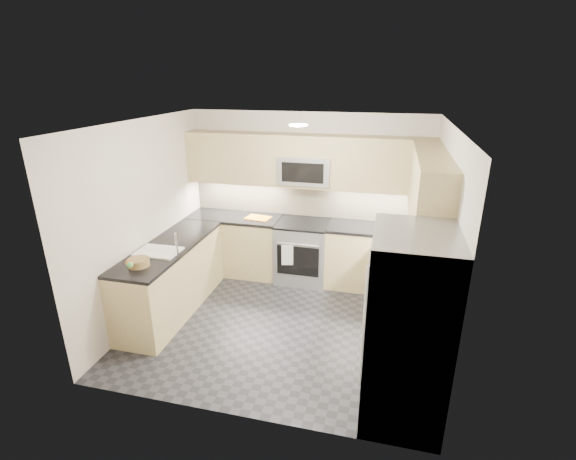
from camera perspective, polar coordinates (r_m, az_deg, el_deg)
The scene contains 36 objects.
floor at distance 5.49m, azimuth -0.90°, elevation -12.59°, with size 3.60×3.20×0.00m, color black.
ceiling at distance 4.62m, azimuth -1.07°, elevation 14.34°, with size 3.60×3.20×0.02m, color beige.
wall_back at distance 6.40m, azimuth 2.69°, elevation 4.65°, with size 3.60×0.02×2.50m, color beige.
wall_front at distance 3.54m, azimuth -7.68°, elevation -9.27°, with size 3.60×0.02×2.50m, color beige.
wall_left at distance 5.63m, azimuth -19.00°, elevation 1.28°, with size 0.02×3.20×2.50m, color beige.
wall_right at distance 4.81m, azimuth 20.24°, elevation -2.10°, with size 0.02×3.20×2.50m, color beige.
base_cab_back_left at distance 6.68m, azimuth -7.15°, elevation -2.07°, with size 1.42×0.60×0.90m, color tan.
base_cab_back_right at distance 6.28m, azimuth 11.84°, elevation -3.87°, with size 1.42×0.60×0.90m, color tan.
base_cab_right at distance 5.26m, azimuth 15.74°, elevation -9.29°, with size 0.60×1.70×0.90m, color tan.
base_cab_peninsula at distance 5.78m, azimuth -15.56°, elevation -6.45°, with size 0.60×2.00×0.90m, color tan.
countertop_back_left at distance 6.51m, azimuth -7.33°, elevation 1.75°, with size 1.42×0.63×0.04m, color black.
countertop_back_right at distance 6.11m, azimuth 12.15°, elevation 0.16°, with size 1.42×0.63×0.04m, color black.
countertop_right at distance 5.05m, azimuth 16.25°, elevation -4.65°, with size 0.63×1.70×0.04m, color black.
countertop_peninsula at distance 5.59m, azimuth -16.01°, elevation -2.14°, with size 0.63×2.00×0.04m, color black.
upper_cab_back at distance 6.10m, azimuth 2.45°, elevation 9.42°, with size 3.60×0.35×0.75m, color tan.
upper_cab_right at distance 4.88m, azimuth 18.73°, elevation 5.53°, with size 0.35×1.95×0.75m, color tan.
backsplash_back at distance 6.41m, azimuth 2.67°, elevation 4.17°, with size 3.60×0.01×0.51m, color tan.
backsplash_right at distance 5.25m, azimuth 19.67°, elevation -0.81°, with size 0.01×2.30×0.51m, color tan.
gas_range at distance 6.37m, azimuth 1.99°, elevation -3.02°, with size 0.76×0.65×0.91m, color #92959A.
range_cooktop at distance 6.20m, azimuth 2.05°, elevation 0.88°, with size 0.76×0.65×0.03m, color black.
oven_door_glass at distance 6.07m, azimuth 1.35°, elevation -4.28°, with size 0.62×0.02×0.45m, color black.
oven_handle at distance 5.95m, azimuth 1.33°, elevation -1.99°, with size 0.02×0.02×0.60m, color #B2B5BA.
microwave at distance 6.10m, azimuth 2.38°, elevation 8.23°, with size 0.76×0.40×0.40m, color #9B9FA3.
microwave_door at distance 5.90m, azimuth 1.98°, elevation 7.82°, with size 0.60×0.01×0.28m, color black.
refrigerator at distance 3.91m, azimuth 15.96°, elevation -12.80°, with size 0.70×0.90×1.80m, color gray.
fridge_handle_left at distance 3.73m, azimuth 10.27°, elevation -13.18°, with size 0.02×0.02×1.20m, color #B2B5BA.
fridge_handle_right at distance 4.03m, azimuth 10.65°, elevation -10.39°, with size 0.02×0.02×1.20m, color #B2B5BA.
sink_basin at distance 5.41m, azimuth -17.25°, elevation -3.51°, with size 0.52×0.38×0.16m, color white.
faucet at distance 5.21m, azimuth -15.01°, elevation -1.83°, with size 0.03×0.03×0.28m, color silver.
utensil_bowl at distance 5.98m, azimuth 16.61°, elevation 0.39°, with size 0.30×0.30×0.17m, color #5BC755.
cutting_board at distance 6.37m, azimuth -4.12°, elevation 1.67°, with size 0.37×0.26×0.01m, color orange.
fruit_basket at distance 5.07m, azimuth -19.75°, elevation -4.19°, with size 0.24×0.24×0.09m, color olive.
fruit_apple at distance 4.89m, azimuth -20.88°, elevation -4.31°, with size 0.07×0.07×0.07m, color #B12F14.
fruit_pear at distance 4.86m, azimuth -20.82°, elevation -4.46°, with size 0.07×0.07×0.07m, color #4B9D43.
dish_towel_check at distance 6.03m, azimuth -0.10°, elevation -3.43°, with size 0.17×0.01×0.32m, color silver.
fruit_orange at distance 4.92m, azimuth -21.06°, elevation -4.21°, with size 0.06×0.06×0.06m, color orange.
Camera 1 is at (1.18, -4.44, 3.00)m, focal length 26.00 mm.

